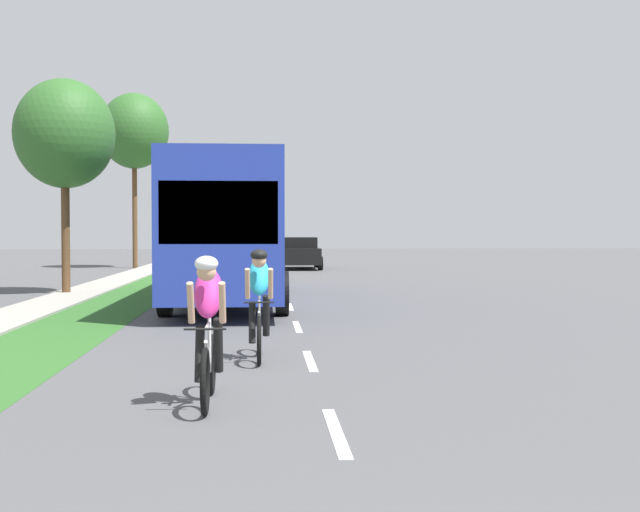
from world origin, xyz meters
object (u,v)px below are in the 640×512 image
(cyclist_trailing, at_px, (259,303))
(bus_blue, at_px, (230,225))
(cyclist_lead, at_px, (208,328))
(street_tree_far, at_px, (134,132))
(sedan_black, at_px, (300,253))
(street_tree_near, at_px, (65,134))

(cyclist_trailing, bearing_deg, bus_blue, 94.58)
(cyclist_lead, xyz_separation_m, street_tree_far, (-5.63, 31.31, 5.86))
(cyclist_lead, relative_size, cyclist_trailing, 1.00)
(cyclist_trailing, bearing_deg, street_tree_far, 102.23)
(cyclist_lead, xyz_separation_m, sedan_black, (2.39, 29.91, -0.04))
(cyclist_trailing, distance_m, sedan_black, 27.06)
(cyclist_trailing, distance_m, bus_blue, 9.78)
(sedan_black, xyz_separation_m, street_tree_near, (-7.49, -14.74, 3.84))
(cyclist_lead, height_order, bus_blue, bus_blue)
(bus_blue, height_order, sedan_black, bus_blue)
(cyclist_trailing, relative_size, bus_blue, 0.15)
(cyclist_lead, distance_m, street_tree_far, 32.35)
(cyclist_trailing, height_order, bus_blue, bus_blue)
(cyclist_lead, distance_m, cyclist_trailing, 2.96)
(sedan_black, distance_m, street_tree_near, 16.97)
(cyclist_lead, distance_m, street_tree_near, 16.44)
(street_tree_near, height_order, street_tree_far, street_tree_far)
(street_tree_near, xyz_separation_m, street_tree_far, (-0.54, 16.15, 2.06))
(cyclist_lead, relative_size, street_tree_near, 0.28)
(bus_blue, height_order, street_tree_far, street_tree_far)
(sedan_black, bearing_deg, cyclist_lead, -94.58)
(street_tree_far, bearing_deg, cyclist_lead, -79.80)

